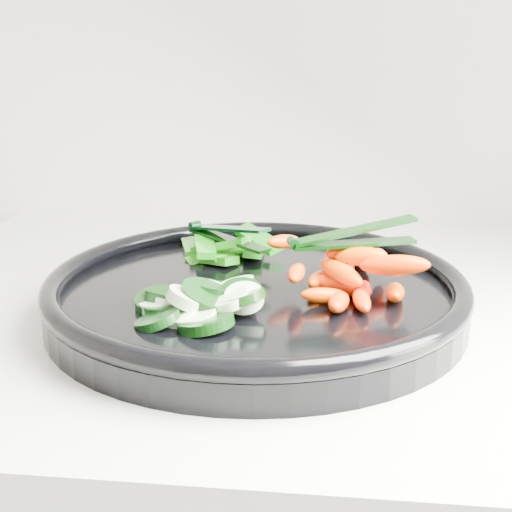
# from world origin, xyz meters

# --- Properties ---
(veggie_tray) EXTENTS (0.38, 0.38, 0.04)m
(veggie_tray) POSITION_xyz_m (-0.63, 1.65, 0.95)
(veggie_tray) COLOR black
(veggie_tray) RESTS_ON counter
(cucumber_pile) EXTENTS (0.12, 0.12, 0.04)m
(cucumber_pile) POSITION_xyz_m (-0.67, 1.59, 0.96)
(cucumber_pile) COLOR black
(cucumber_pile) RESTS_ON veggie_tray
(carrot_pile) EXTENTS (0.14, 0.16, 0.06)m
(carrot_pile) POSITION_xyz_m (-0.55, 1.65, 0.97)
(carrot_pile) COLOR #EC1800
(carrot_pile) RESTS_ON veggie_tray
(pepper_pile) EXTENTS (0.11, 0.10, 0.04)m
(pepper_pile) POSITION_xyz_m (-0.68, 1.74, 0.96)
(pepper_pile) COLOR #0B740D
(pepper_pile) RESTS_ON veggie_tray
(tong_carrot) EXTENTS (0.11, 0.05, 0.02)m
(tong_carrot) POSITION_xyz_m (-0.55, 1.65, 1.00)
(tong_carrot) COLOR black
(tong_carrot) RESTS_ON carrot_pile
(tong_pepper) EXTENTS (0.09, 0.09, 0.02)m
(tong_pepper) POSITION_xyz_m (-0.67, 1.74, 0.98)
(tong_pepper) COLOR black
(tong_pepper) RESTS_ON pepper_pile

